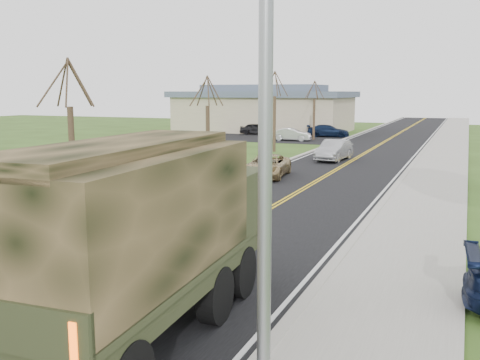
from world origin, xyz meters
The scene contains 17 objects.
ground centered at (0.00, 0.00, 0.00)m, with size 160.00×160.00×0.00m, color #324918.
road centered at (0.00, 40.00, 0.01)m, with size 8.00×120.00×0.01m, color black.
curb_right centered at (4.15, 40.00, 0.06)m, with size 0.30×120.00×0.12m, color #9E998E.
sidewalk_right centered at (5.90, 40.00, 0.05)m, with size 3.20×120.00×0.10m, color #9E998E.
curb_left centered at (-4.15, 40.00, 0.05)m, with size 0.30×120.00×0.10m, color #9E998E.
street_light centered at (4.90, -0.50, 4.43)m, with size 1.65×0.22×8.00m.
bare_tree_a centered at (-7.00, 10.00, 2.63)m, with size 1.93×2.26×6.08m.
bare_tree_b centered at (-7.00, 22.00, 2.48)m, with size 1.83×2.14×5.73m.
bare_tree_c centered at (-7.00, 34.00, 2.78)m, with size 2.04×2.39×6.42m.
bare_tree_d centered at (-7.00, 46.00, 2.55)m, with size 1.88×2.20×5.91m.
commercial_building centered at (-15.98, 55.97, 2.69)m, with size 25.50×21.50×5.65m.
military_truck centered at (1.61, 1.80, 2.23)m, with size 3.14×7.94×3.89m.
suv_champagne centered at (-3.00, 21.39, 0.64)m, with size 2.11×4.58×1.27m, color tan.
sedan_silver centered at (-1.22, 30.27, 0.72)m, with size 1.53×4.39×1.45m, color #A4A4A8.
lot_car_dark centered at (-14.73, 49.97, 0.64)m, with size 1.52×3.78×1.29m, color black.
lot_car_silver centered at (-8.66, 43.90, 0.63)m, with size 1.33×3.82×1.26m, color #BBBABF.
lot_car_navy centered at (-6.47, 50.00, 0.66)m, with size 1.84×4.52×1.31m, color #0E1933.
Camera 1 is at (7.30, -6.70, 4.75)m, focal length 40.00 mm.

